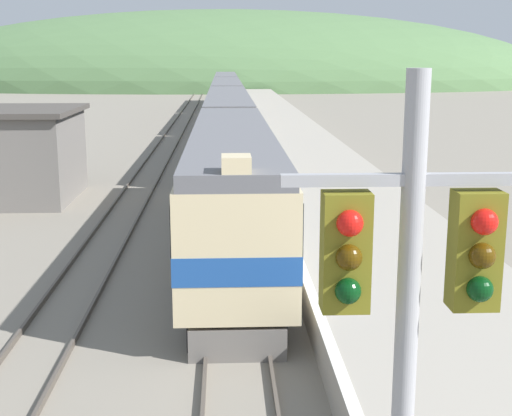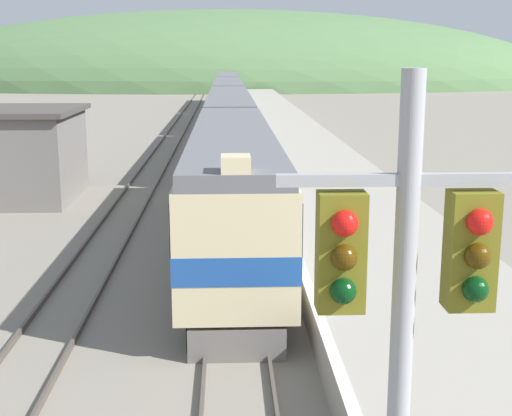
{
  "view_description": "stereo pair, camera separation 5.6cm",
  "coord_description": "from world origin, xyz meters",
  "px_view_note": "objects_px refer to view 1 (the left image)",
  "views": [
    {
      "loc": [
        -0.25,
        -2.81,
        6.76
      ],
      "look_at": [
        0.62,
        16.83,
        2.5
      ],
      "focal_mm": 50.0,
      "sensor_mm": 36.0,
      "label": 1
    },
    {
      "loc": [
        -0.2,
        -2.82,
        6.76
      ],
      "look_at": [
        0.62,
        16.83,
        2.5
      ],
      "focal_mm": 50.0,
      "sensor_mm": 36.0,
      "label": 2
    }
  ],
  "objects_px": {
    "carriage_second": "(228,124)",
    "carriage_third": "(227,101)",
    "express_train_lead_car": "(232,185)",
    "carriage_fourth": "(226,89)",
    "signal_mast_main": "(407,342)"
  },
  "relations": [
    {
      "from": "carriage_second",
      "to": "carriage_third",
      "type": "distance_m",
      "value": 23.68
    },
    {
      "from": "carriage_second",
      "to": "carriage_third",
      "type": "relative_size",
      "value": 1.0
    },
    {
      "from": "express_train_lead_car",
      "to": "carriage_third",
      "type": "bearing_deg",
      "value": 90.0
    },
    {
      "from": "express_train_lead_car",
      "to": "carriage_second",
      "type": "xyz_separation_m",
      "value": [
        0.0,
        22.16,
        -0.01
      ]
    },
    {
      "from": "carriage_third",
      "to": "carriage_fourth",
      "type": "distance_m",
      "value": 23.68
    },
    {
      "from": "carriage_fourth",
      "to": "carriage_second",
      "type": "bearing_deg",
      "value": -90.0
    },
    {
      "from": "carriage_second",
      "to": "carriage_third",
      "type": "height_order",
      "value": "same"
    },
    {
      "from": "express_train_lead_car",
      "to": "carriage_fourth",
      "type": "distance_m",
      "value": 69.51
    },
    {
      "from": "carriage_third",
      "to": "express_train_lead_car",
      "type": "bearing_deg",
      "value": -90.0
    },
    {
      "from": "carriage_third",
      "to": "carriage_fourth",
      "type": "xyz_separation_m",
      "value": [
        0.0,
        23.68,
        0.0
      ]
    },
    {
      "from": "carriage_second",
      "to": "carriage_third",
      "type": "bearing_deg",
      "value": 90.0
    },
    {
      "from": "signal_mast_main",
      "to": "express_train_lead_car",
      "type": "bearing_deg",
      "value": 94.01
    },
    {
      "from": "carriage_second",
      "to": "signal_mast_main",
      "type": "distance_m",
      "value": 40.78
    },
    {
      "from": "carriage_third",
      "to": "carriage_second",
      "type": "bearing_deg",
      "value": -90.0
    },
    {
      "from": "express_train_lead_car",
      "to": "carriage_fourth",
      "type": "height_order",
      "value": "express_train_lead_car"
    }
  ]
}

